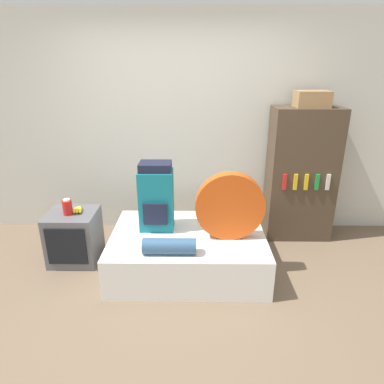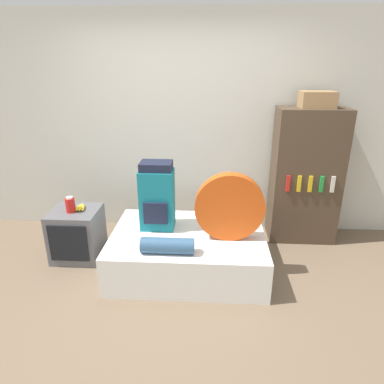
# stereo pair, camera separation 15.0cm
# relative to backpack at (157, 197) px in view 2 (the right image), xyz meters

# --- Properties ---
(ground_plane) EXTENTS (16.00, 16.00, 0.00)m
(ground_plane) POSITION_rel_backpack_xyz_m (0.18, -0.73, -0.75)
(ground_plane) COLOR brown
(wall_back) EXTENTS (8.00, 0.05, 2.60)m
(wall_back) POSITION_rel_backpack_xyz_m (0.18, 0.90, 0.55)
(wall_back) COLOR silver
(wall_back) RESTS_ON ground_plane
(bed) EXTENTS (1.55, 1.11, 0.41)m
(bed) POSITION_rel_backpack_xyz_m (0.32, -0.13, -0.55)
(bed) COLOR white
(bed) RESTS_ON ground_plane
(backpack) EXTENTS (0.34, 0.28, 0.70)m
(backpack) POSITION_rel_backpack_xyz_m (0.00, 0.00, 0.00)
(backpack) COLOR #14707F
(backpack) RESTS_ON bed
(tent_bag) EXTENTS (0.67, 0.12, 0.67)m
(tent_bag) POSITION_rel_backpack_xyz_m (0.73, -0.20, -0.01)
(tent_bag) COLOR #D14C14
(tent_bag) RESTS_ON bed
(sleeping_roll) EXTENTS (0.48, 0.15, 0.15)m
(sleeping_roll) POSITION_rel_backpack_xyz_m (0.16, -0.51, -0.27)
(sleeping_roll) COLOR #33567A
(sleeping_roll) RESTS_ON bed
(television) EXTENTS (0.50, 0.49, 0.55)m
(television) POSITION_rel_backpack_xyz_m (-0.90, 0.03, -0.47)
(television) COLOR #5B5B60
(television) RESTS_ON ground_plane
(canister) EXTENTS (0.10, 0.10, 0.17)m
(canister) POSITION_rel_backpack_xyz_m (-0.92, 0.00, -0.12)
(canister) COLOR red
(canister) RESTS_ON television
(banana_bunch) EXTENTS (0.14, 0.18, 0.04)m
(banana_bunch) POSITION_rel_backpack_xyz_m (-0.85, 0.08, -0.18)
(banana_bunch) COLOR yellow
(banana_bunch) RESTS_ON television
(bookshelf) EXTENTS (0.76, 0.43, 1.57)m
(bookshelf) POSITION_rel_backpack_xyz_m (1.64, 0.64, 0.03)
(bookshelf) COLOR #473828
(bookshelf) RESTS_ON ground_plane
(cardboard_box) EXTENTS (0.36, 0.26, 0.17)m
(cardboard_box) POSITION_rel_backpack_xyz_m (1.66, 0.63, 0.90)
(cardboard_box) COLOR #99754C
(cardboard_box) RESTS_ON bookshelf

